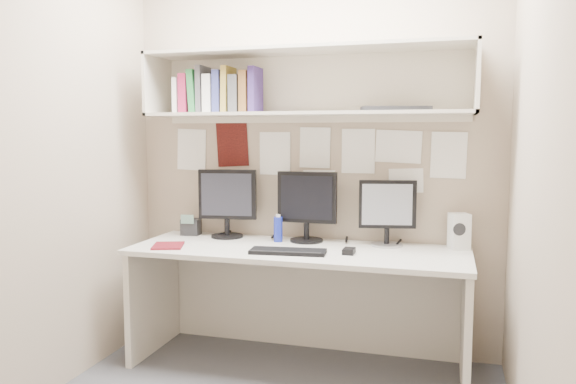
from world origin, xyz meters
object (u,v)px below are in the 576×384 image
(monitor_left, at_px, (227,200))
(desk, at_px, (298,307))
(keyboard, at_px, (288,251))
(desk_phone, at_px, (191,227))
(maroon_notebook, at_px, (168,246))
(monitor_right, at_px, (387,209))
(monitor_center, at_px, (307,203))
(speaker, at_px, (459,231))

(monitor_left, bearing_deg, desk, -30.18)
(keyboard, xyz_separation_m, desk_phone, (-0.79, 0.38, 0.05))
(keyboard, height_order, desk_phone, desk_phone)
(keyboard, relative_size, maroon_notebook, 2.02)
(monitor_right, distance_m, desk_phone, 1.32)
(maroon_notebook, bearing_deg, monitor_right, -2.33)
(desk, distance_m, desk_phone, 0.94)
(desk_phone, bearing_deg, keyboard, -31.00)
(monitor_right, xyz_separation_m, keyboard, (-0.52, -0.38, -0.21))
(monitor_left, bearing_deg, maroon_notebook, -127.72)
(keyboard, distance_m, desk_phone, 0.88)
(monitor_center, relative_size, maroon_notebook, 2.07)
(monitor_center, height_order, desk_phone, monitor_center)
(monitor_center, distance_m, speaker, 0.93)
(desk, relative_size, desk_phone, 13.91)
(monitor_right, relative_size, keyboard, 0.93)
(maroon_notebook, bearing_deg, monitor_center, 7.69)
(desk, bearing_deg, desk_phone, 164.45)
(monitor_right, bearing_deg, speaker, -10.18)
(speaker, bearing_deg, desk_phone, 159.94)
(desk_phone, bearing_deg, monitor_right, -5.25)
(monitor_left, relative_size, monitor_center, 1.01)
(monitor_left, relative_size, speaker, 2.10)
(keyboard, bearing_deg, speaker, 16.65)
(monitor_left, bearing_deg, monitor_center, -8.06)
(monitor_center, distance_m, monitor_right, 0.50)
(monitor_center, height_order, monitor_right, monitor_center)
(monitor_center, xyz_separation_m, monitor_right, (0.50, 0.00, -0.02))
(monitor_left, height_order, monitor_center, monitor_left)
(speaker, bearing_deg, desk, 173.80)
(monitor_left, relative_size, maroon_notebook, 2.08)
(speaker, xyz_separation_m, desk_phone, (-1.73, -0.01, -0.05))
(monitor_right, height_order, maroon_notebook, monitor_right)
(desk_phone, bearing_deg, monitor_center, -5.40)
(monitor_right, distance_m, maroon_notebook, 1.35)
(keyboard, bearing_deg, monitor_right, 30.23)
(desk, xyz_separation_m, speaker, (0.92, 0.23, 0.47))
(desk, distance_m, speaker, 1.06)
(monitor_center, distance_m, keyboard, 0.45)
(maroon_notebook, bearing_deg, desk_phone, 76.18)
(keyboard, relative_size, desk_phone, 3.00)
(monitor_center, bearing_deg, maroon_notebook, -152.39)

